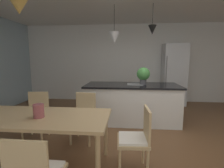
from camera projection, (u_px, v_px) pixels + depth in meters
The scene contains 13 objects.
ground_plane at pixel (149, 146), 2.89m from camera, with size 10.00×8.40×0.04m, color brown.
wall_back_kitchen at pixel (138, 63), 5.90m from camera, with size 10.00×0.12×2.70m, color white.
dining_table at pixel (35, 120), 2.24m from camera, with size 1.99×0.86×0.73m.
chair_kitchen_end at pixel (137, 138), 2.15m from camera, with size 0.42×0.42×0.87m.
chair_far_right at pixel (84, 115), 3.02m from camera, with size 0.44×0.44×0.87m.
chair_far_left at pixel (36, 114), 3.10m from camera, with size 0.44×0.44×0.87m.
kitchen_island at pixel (132, 103), 3.96m from camera, with size 2.18×0.94×0.91m.
refrigerator at pixel (174, 75), 5.45m from camera, with size 0.72×0.67×1.99m.
pendant_over_table at pixel (19, 6), 2.02m from camera, with size 0.24×0.24×0.67m.
pendant_over_island_main at pixel (114, 38), 3.78m from camera, with size 0.23×0.23×0.85m.
pendant_over_island_aux at pixel (152, 30), 3.68m from camera, with size 0.18×0.18×0.66m.
potted_plant_on_island at pixel (143, 75), 3.84m from camera, with size 0.30×0.30×0.41m.
vase_on_dining_table at pixel (39, 111), 2.16m from camera, with size 0.14×0.14×0.18m.
Camera 1 is at (-0.40, -2.74, 1.48)m, focal length 26.52 mm.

